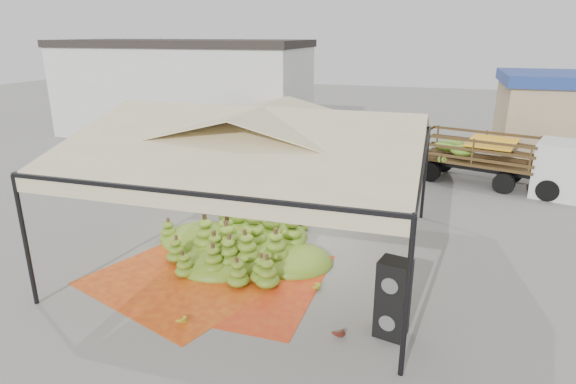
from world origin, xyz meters
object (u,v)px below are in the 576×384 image
(banana_heap, at_px, (245,233))
(vendor, at_px, (316,184))
(truck_right, at_px, (505,156))
(truck_left, at_px, (286,130))
(speaker_stack, at_px, (393,299))

(banana_heap, height_order, vendor, vendor)
(truck_right, bearing_deg, banana_heap, -113.38)
(vendor, relative_size, truck_left, 0.24)
(speaker_stack, height_order, vendor, speaker_stack)
(speaker_stack, bearing_deg, truck_right, 87.41)
(banana_heap, height_order, truck_left, truck_left)
(speaker_stack, distance_m, truck_left, 14.38)
(speaker_stack, relative_size, vendor, 1.02)
(vendor, bearing_deg, banana_heap, 68.30)
(truck_left, xyz_separation_m, truck_right, (9.43, -1.65, -0.14))
(banana_heap, distance_m, vendor, 4.28)
(vendor, bearing_deg, speaker_stack, 106.33)
(vendor, xyz_separation_m, truck_left, (-2.99, 6.03, 0.58))
(banana_heap, xyz_separation_m, speaker_stack, (4.21, -2.71, 0.24))
(truck_right, bearing_deg, speaker_stack, -88.31)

